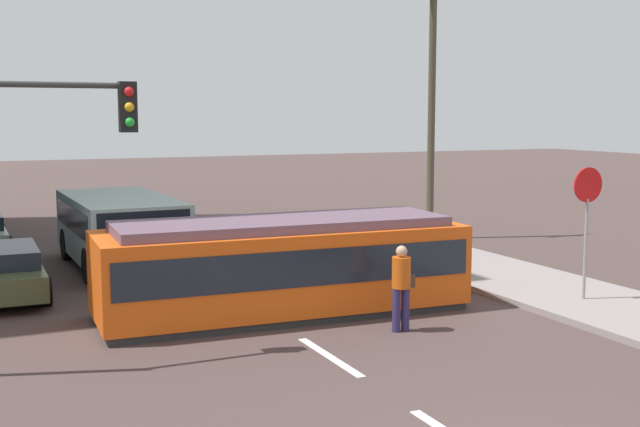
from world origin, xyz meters
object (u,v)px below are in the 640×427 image
object	(u,v)px
stop_sign	(587,205)
pedestrian_crossing	(401,283)
utility_pole_mid	(432,102)
traffic_light_mast	(31,162)
streetcar_tram	(282,264)
city_bus	(120,227)

from	to	relation	value
stop_sign	pedestrian_crossing	bearing A→B (deg)	-177.79
pedestrian_crossing	utility_pole_mid	distance (m)	12.23
pedestrian_crossing	traffic_light_mast	size ratio (longest dim) A/B	0.35
utility_pole_mid	streetcar_tram	bearing A→B (deg)	-138.49
utility_pole_mid	city_bus	bearing A→B (deg)	-175.68
traffic_light_mast	city_bus	bearing A→B (deg)	70.71
utility_pole_mid	stop_sign	bearing A→B (deg)	-101.97
city_bus	pedestrian_crossing	world-z (taller)	city_bus
city_bus	pedestrian_crossing	bearing A→B (deg)	-67.36
pedestrian_crossing	stop_sign	world-z (taller)	stop_sign
city_bus	utility_pole_mid	distance (m)	10.95
streetcar_tram	city_bus	size ratio (longest dim) A/B	1.34
streetcar_tram	stop_sign	bearing A→B (deg)	-18.44
stop_sign	streetcar_tram	bearing A→B (deg)	161.56
streetcar_tram	stop_sign	size ratio (longest dim) A/B	2.69
city_bus	stop_sign	xyz separation A→B (m)	(8.38, -8.60, 1.09)
traffic_light_mast	utility_pole_mid	size ratio (longest dim) A/B	0.55
city_bus	traffic_light_mast	size ratio (longest dim) A/B	1.20
city_bus	stop_sign	world-z (taller)	stop_sign
streetcar_tram	city_bus	xyz separation A→B (m)	(-2.12, 6.52, 0.07)
city_bus	utility_pole_mid	world-z (taller)	utility_pole_mid
pedestrian_crossing	streetcar_tram	bearing A→B (deg)	124.22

